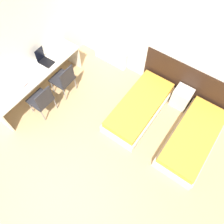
{
  "coord_description": "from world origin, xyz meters",
  "views": [
    {
      "loc": [
        1.35,
        0.12,
        4.48
      ],
      "look_at": [
        0.0,
        1.99,
        0.55
      ],
      "focal_mm": 35.0,
      "sensor_mm": 36.0,
      "label": 1
    }
  ],
  "objects_px": {
    "bed_near_door": "(192,139)",
    "chair_near_notebook": "(42,100)",
    "nightstand": "(181,97)",
    "chair_near_laptop": "(64,79)",
    "bed_near_window": "(139,108)",
    "laptop": "(44,59)"
  },
  "relations": [
    {
      "from": "laptop",
      "to": "bed_near_door",
      "type": "bearing_deg",
      "value": 5.88
    },
    {
      "from": "bed_near_door",
      "to": "chair_near_laptop",
      "type": "height_order",
      "value": "chair_near_laptop"
    },
    {
      "from": "bed_near_door",
      "to": "chair_near_notebook",
      "type": "distance_m",
      "value": 3.36
    },
    {
      "from": "bed_near_window",
      "to": "laptop",
      "type": "xyz_separation_m",
      "value": [
        -2.31,
        -0.53,
        0.6
      ]
    },
    {
      "from": "chair_near_laptop",
      "to": "chair_near_notebook",
      "type": "relative_size",
      "value": 1.0
    },
    {
      "from": "bed_near_window",
      "to": "laptop",
      "type": "distance_m",
      "value": 2.45
    },
    {
      "from": "nightstand",
      "to": "bed_near_door",
      "type": "bearing_deg",
      "value": -49.22
    },
    {
      "from": "nightstand",
      "to": "laptop",
      "type": "relative_size",
      "value": 1.5
    },
    {
      "from": "chair_near_laptop",
      "to": "nightstand",
      "type": "bearing_deg",
      "value": 27.28
    },
    {
      "from": "bed_near_door",
      "to": "chair_near_notebook",
      "type": "xyz_separation_m",
      "value": [
        -3.11,
        -1.25,
        0.31
      ]
    },
    {
      "from": "chair_near_notebook",
      "to": "laptop",
      "type": "bearing_deg",
      "value": 126.64
    },
    {
      "from": "chair_near_notebook",
      "to": "laptop",
      "type": "relative_size",
      "value": 2.56
    },
    {
      "from": "nightstand",
      "to": "chair_near_notebook",
      "type": "relative_size",
      "value": 0.58
    },
    {
      "from": "bed_near_door",
      "to": "chair_near_laptop",
      "type": "distance_m",
      "value": 3.17
    },
    {
      "from": "laptop",
      "to": "chair_near_notebook",
      "type": "bearing_deg",
      "value": -55.9
    },
    {
      "from": "chair_near_laptop",
      "to": "chair_near_notebook",
      "type": "xyz_separation_m",
      "value": [
        0.0,
        -0.72,
        0.0
      ]
    },
    {
      "from": "chair_near_laptop",
      "to": "laptop",
      "type": "xyz_separation_m",
      "value": [
        -0.54,
        0.01,
        0.29
      ]
    },
    {
      "from": "nightstand",
      "to": "chair_near_laptop",
      "type": "distance_m",
      "value": 2.78
    },
    {
      "from": "bed_near_window",
      "to": "bed_near_door",
      "type": "xyz_separation_m",
      "value": [
        1.33,
        0.0,
        0.0
      ]
    },
    {
      "from": "nightstand",
      "to": "laptop",
      "type": "distance_m",
      "value": 3.29
    },
    {
      "from": "bed_near_door",
      "to": "nightstand",
      "type": "distance_m",
      "value": 1.02
    },
    {
      "from": "bed_near_window",
      "to": "chair_near_notebook",
      "type": "bearing_deg",
      "value": -144.71
    }
  ]
}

